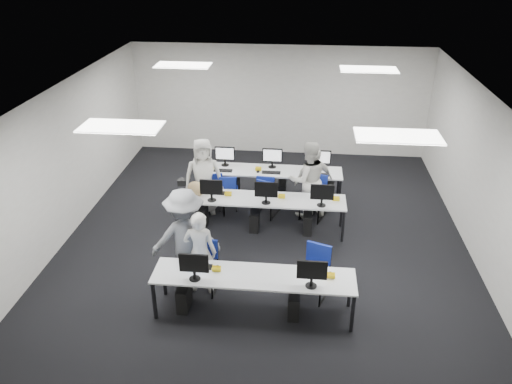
# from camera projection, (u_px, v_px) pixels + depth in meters

# --- Properties ---
(room) EXTENTS (9.00, 9.02, 3.00)m
(room) POSITION_uv_depth(u_px,v_px,m) (266.00, 168.00, 9.61)
(room) COLOR black
(room) RESTS_ON ground
(ceiling_panels) EXTENTS (5.20, 4.60, 0.02)m
(ceiling_panels) POSITION_uv_depth(u_px,v_px,m) (267.00, 93.00, 8.94)
(ceiling_panels) COLOR white
(ceiling_panels) RESTS_ON room
(desk_front) EXTENTS (3.20, 0.70, 0.73)m
(desk_front) POSITION_uv_depth(u_px,v_px,m) (254.00, 278.00, 7.86)
(desk_front) COLOR silver
(desk_front) RESTS_ON ground
(desk_mid) EXTENTS (3.20, 0.70, 0.73)m
(desk_mid) POSITION_uv_depth(u_px,v_px,m) (267.00, 201.00, 10.16)
(desk_mid) COLOR silver
(desk_mid) RESTS_ON ground
(desk_back) EXTENTS (3.20, 0.70, 0.73)m
(desk_back) POSITION_uv_depth(u_px,v_px,m) (272.00, 172.00, 11.40)
(desk_back) COLOR silver
(desk_back) RESTS_ON ground
(equipment_front) EXTENTS (2.51, 0.41, 1.19)m
(equipment_front) POSITION_uv_depth(u_px,v_px,m) (242.00, 294.00, 8.00)
(equipment_front) COLOR #0B3497
(equipment_front) RESTS_ON desk_front
(equipment_mid) EXTENTS (2.91, 0.41, 1.19)m
(equipment_mid) POSITION_uv_depth(u_px,v_px,m) (257.00, 215.00, 10.31)
(equipment_mid) COLOR white
(equipment_mid) RESTS_ON desk_mid
(equipment_back) EXTENTS (2.91, 0.41, 1.19)m
(equipment_back) POSITION_uv_depth(u_px,v_px,m) (280.00, 185.00, 11.55)
(equipment_back) COLOR white
(equipment_back) RESTS_ON desk_back
(chair_0) EXTENTS (0.48, 0.51, 0.90)m
(chair_0) POSITION_uv_depth(u_px,v_px,m) (204.00, 275.00, 8.57)
(chair_0) COLOR navy
(chair_0) RESTS_ON ground
(chair_1) EXTENTS (0.59, 0.62, 0.92)m
(chair_1) POSITION_uv_depth(u_px,v_px,m) (314.00, 281.00, 8.43)
(chair_1) COLOR navy
(chair_1) RESTS_ON ground
(chair_2) EXTENTS (0.51, 0.54, 0.85)m
(chair_2) POSITION_uv_depth(u_px,v_px,m) (215.00, 201.00, 11.02)
(chair_2) COLOR navy
(chair_2) RESTS_ON ground
(chair_3) EXTENTS (0.45, 0.49, 0.85)m
(chair_3) POSITION_uv_depth(u_px,v_px,m) (264.00, 204.00, 10.90)
(chair_3) COLOR navy
(chair_3) RESTS_ON ground
(chair_4) EXTENTS (0.62, 0.64, 0.95)m
(chair_4) POSITION_uv_depth(u_px,v_px,m) (313.00, 205.00, 10.81)
(chair_4) COLOR navy
(chair_4) RESTS_ON ground
(chair_5) EXTENTS (0.45, 0.48, 0.84)m
(chair_5) POSITION_uv_depth(u_px,v_px,m) (229.00, 197.00, 11.22)
(chair_5) COLOR navy
(chair_5) RESTS_ON ground
(chair_6) EXTENTS (0.55, 0.57, 0.85)m
(chair_6) POSITION_uv_depth(u_px,v_px,m) (269.00, 202.00, 11.00)
(chair_6) COLOR navy
(chair_6) RESTS_ON ground
(chair_7) EXTENTS (0.53, 0.55, 0.81)m
(chair_7) POSITION_uv_depth(u_px,v_px,m) (317.00, 202.00, 11.00)
(chair_7) COLOR navy
(chair_7) RESTS_ON ground
(handbag) EXTENTS (0.43, 0.33, 0.31)m
(handbag) POSITION_uv_depth(u_px,v_px,m) (196.00, 189.00, 10.20)
(handbag) COLOR tan
(handbag) RESTS_ON desk_mid
(student_0) EXTENTS (0.58, 0.39, 1.54)m
(student_0) POSITION_uv_depth(u_px,v_px,m) (200.00, 252.00, 8.33)
(student_0) COLOR white
(student_0) RESTS_ON ground
(student_1) EXTENTS (0.99, 0.87, 1.72)m
(student_1) POSITION_uv_depth(u_px,v_px,m) (308.00, 179.00, 10.64)
(student_1) COLOR white
(student_1) RESTS_ON ground
(student_2) EXTENTS (0.95, 0.75, 1.71)m
(student_2) POSITION_uv_depth(u_px,v_px,m) (204.00, 176.00, 10.80)
(student_2) COLOR white
(student_2) RESTS_ON ground
(student_3) EXTENTS (0.95, 0.70, 1.50)m
(student_3) POSITION_uv_depth(u_px,v_px,m) (314.00, 181.00, 10.84)
(student_3) COLOR white
(student_3) RESTS_ON ground
(photographer) EXTENTS (1.29, 0.92, 1.81)m
(photographer) POSITION_uv_depth(u_px,v_px,m) (185.00, 238.00, 8.48)
(photographer) COLOR slate
(photographer) RESTS_ON ground
(dslr_camera) EXTENTS (0.18, 0.21, 0.10)m
(dslr_camera) POSITION_uv_depth(u_px,v_px,m) (182.00, 182.00, 8.20)
(dslr_camera) COLOR black
(dslr_camera) RESTS_ON photographer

